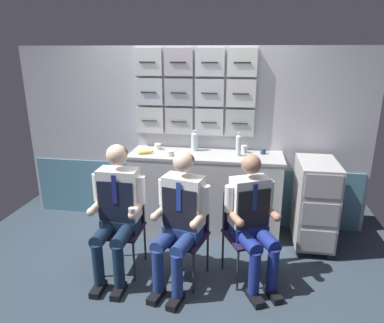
{
  "coord_description": "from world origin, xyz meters",
  "views": [
    {
      "loc": [
        0.65,
        -2.74,
        2.1
      ],
      "look_at": [
        0.16,
        0.42,
        1.09
      ],
      "focal_mm": 32.98,
      "sensor_mm": 36.0,
      "label": 1
    }
  ],
  "objects_px": {
    "service_trolley": "(314,202)",
    "folding_chair_right": "(187,225)",
    "crew_member_left": "(117,206)",
    "snack_banana": "(145,152)",
    "water_bottle_blue_cap": "(194,141)",
    "folding_chair_left": "(124,218)",
    "crew_member_right": "(180,215)",
    "folding_chair_by_counter": "(244,224)",
    "crew_member_by_counter": "(253,216)",
    "coffee_cup_spare": "(263,151)"
  },
  "relations": [
    {
      "from": "snack_banana",
      "to": "water_bottle_blue_cap",
      "type": "bearing_deg",
      "value": 23.46
    },
    {
      "from": "crew_member_right",
      "to": "crew_member_by_counter",
      "type": "bearing_deg",
      "value": 10.56
    },
    {
      "from": "crew_member_right",
      "to": "folding_chair_by_counter",
      "type": "height_order",
      "value": "crew_member_right"
    },
    {
      "from": "folding_chair_left",
      "to": "crew_member_right",
      "type": "height_order",
      "value": "crew_member_right"
    },
    {
      "from": "water_bottle_blue_cap",
      "to": "folding_chair_by_counter",
      "type": "bearing_deg",
      "value": -54.89
    },
    {
      "from": "folding_chair_left",
      "to": "crew_member_left",
      "type": "bearing_deg",
      "value": -90.15
    },
    {
      "from": "crew_member_right",
      "to": "snack_banana",
      "type": "distance_m",
      "value": 1.12
    },
    {
      "from": "crew_member_left",
      "to": "water_bottle_blue_cap",
      "type": "relative_size",
      "value": 5.28
    },
    {
      "from": "crew_member_left",
      "to": "snack_banana",
      "type": "bearing_deg",
      "value": 87.54
    },
    {
      "from": "folding_chair_right",
      "to": "coffee_cup_spare",
      "type": "relative_size",
      "value": 13.65
    },
    {
      "from": "folding_chair_right",
      "to": "water_bottle_blue_cap",
      "type": "distance_m",
      "value": 1.14
    },
    {
      "from": "crew_member_by_counter",
      "to": "snack_banana",
      "type": "xyz_separation_m",
      "value": [
        -1.22,
        0.79,
        0.32
      ]
    },
    {
      "from": "folding_chair_right",
      "to": "folding_chair_by_counter",
      "type": "bearing_deg",
      "value": 11.74
    },
    {
      "from": "folding_chair_by_counter",
      "to": "coffee_cup_spare",
      "type": "relative_size",
      "value": 13.65
    },
    {
      "from": "crew_member_left",
      "to": "snack_banana",
      "type": "xyz_separation_m",
      "value": [
        0.04,
        0.86,
        0.28
      ]
    },
    {
      "from": "water_bottle_blue_cap",
      "to": "service_trolley",
      "type": "bearing_deg",
      "value": -11.35
    },
    {
      "from": "service_trolley",
      "to": "folding_chair_by_counter",
      "type": "bearing_deg",
      "value": -141.18
    },
    {
      "from": "service_trolley",
      "to": "folding_chair_right",
      "type": "xyz_separation_m",
      "value": [
        -1.28,
        -0.71,
        -0.01
      ]
    },
    {
      "from": "service_trolley",
      "to": "snack_banana",
      "type": "relative_size",
      "value": 5.68
    },
    {
      "from": "folding_chair_left",
      "to": "folding_chair_right",
      "type": "xyz_separation_m",
      "value": [
        0.65,
        -0.05,
        0.0
      ]
    },
    {
      "from": "crew_member_right",
      "to": "snack_banana",
      "type": "xyz_separation_m",
      "value": [
        -0.57,
        0.91,
        0.3
      ]
    },
    {
      "from": "folding_chair_left",
      "to": "water_bottle_blue_cap",
      "type": "xyz_separation_m",
      "value": [
        0.57,
        0.93,
        0.57
      ]
    },
    {
      "from": "service_trolley",
      "to": "folding_chair_right",
      "type": "bearing_deg",
      "value": -150.96
    },
    {
      "from": "crew_member_left",
      "to": "crew_member_by_counter",
      "type": "xyz_separation_m",
      "value": [
        1.26,
        0.07,
        -0.04
      ]
    },
    {
      "from": "crew_member_left",
      "to": "water_bottle_blue_cap",
      "type": "distance_m",
      "value": 1.29
    },
    {
      "from": "folding_chair_by_counter",
      "to": "water_bottle_blue_cap",
      "type": "relative_size",
      "value": 3.43
    },
    {
      "from": "crew_member_left",
      "to": "folding_chair_right",
      "type": "xyz_separation_m",
      "value": [
        0.65,
        0.1,
        -0.2
      ]
    },
    {
      "from": "crew_member_left",
      "to": "folding_chair_right",
      "type": "distance_m",
      "value": 0.69
    },
    {
      "from": "service_trolley",
      "to": "crew_member_left",
      "type": "distance_m",
      "value": 2.11
    },
    {
      "from": "crew_member_left",
      "to": "snack_banana",
      "type": "distance_m",
      "value": 0.9
    },
    {
      "from": "folding_chair_left",
      "to": "snack_banana",
      "type": "xyz_separation_m",
      "value": [
        0.04,
        0.7,
        0.48
      ]
    },
    {
      "from": "folding_chair_left",
      "to": "crew_member_right",
      "type": "xyz_separation_m",
      "value": [
        0.61,
        -0.21,
        0.18
      ]
    },
    {
      "from": "crew_member_right",
      "to": "folding_chair_right",
      "type": "bearing_deg",
      "value": 76.14
    },
    {
      "from": "service_trolley",
      "to": "folding_chair_left",
      "type": "xyz_separation_m",
      "value": [
        -1.93,
        -0.66,
        -0.01
      ]
    },
    {
      "from": "water_bottle_blue_cap",
      "to": "snack_banana",
      "type": "distance_m",
      "value": 0.59
    },
    {
      "from": "folding_chair_left",
      "to": "folding_chair_by_counter",
      "type": "bearing_deg",
      "value": 2.74
    },
    {
      "from": "service_trolley",
      "to": "folding_chair_right",
      "type": "relative_size",
      "value": 1.18
    },
    {
      "from": "crew_member_left",
      "to": "service_trolley",
      "type": "bearing_deg",
      "value": 22.88
    },
    {
      "from": "service_trolley",
      "to": "folding_chair_left",
      "type": "relative_size",
      "value": 1.18
    },
    {
      "from": "folding_chair_by_counter",
      "to": "crew_member_left",
      "type": "bearing_deg",
      "value": -169.75
    },
    {
      "from": "folding_chair_right",
      "to": "crew_member_right",
      "type": "relative_size",
      "value": 0.66
    },
    {
      "from": "crew_member_by_counter",
      "to": "folding_chair_by_counter",
      "type": "bearing_deg",
      "value": 115.66
    },
    {
      "from": "water_bottle_blue_cap",
      "to": "snack_banana",
      "type": "height_order",
      "value": "water_bottle_blue_cap"
    },
    {
      "from": "crew_member_left",
      "to": "crew_member_right",
      "type": "bearing_deg",
      "value": -4.83
    },
    {
      "from": "folding_chair_right",
      "to": "crew_member_by_counter",
      "type": "distance_m",
      "value": 0.63
    },
    {
      "from": "coffee_cup_spare",
      "to": "snack_banana",
      "type": "xyz_separation_m",
      "value": [
        -1.33,
        -0.21,
        -0.01
      ]
    },
    {
      "from": "crew_member_by_counter",
      "to": "coffee_cup_spare",
      "type": "relative_size",
      "value": 20.08
    },
    {
      "from": "crew_member_right",
      "to": "snack_banana",
      "type": "relative_size",
      "value": 7.31
    },
    {
      "from": "folding_chair_by_counter",
      "to": "coffee_cup_spare",
      "type": "bearing_deg",
      "value": 78.16
    },
    {
      "from": "service_trolley",
      "to": "folding_chair_by_counter",
      "type": "relative_size",
      "value": 1.18
    }
  ]
}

